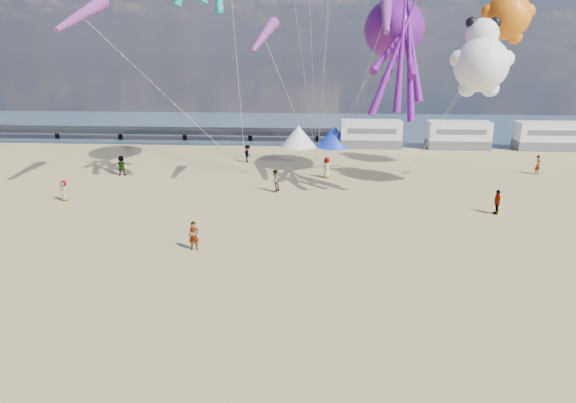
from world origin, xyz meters
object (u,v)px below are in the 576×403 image
object	(u,v)px
motorhome_0	(371,134)
kite_teddy_orange	(507,17)
tent_white	(298,136)
windsock_right	(263,36)
sandbag_c	(408,172)
sandbag_a	(246,172)
beachgoer_3	(497,202)
sandbag_b	(321,167)
windsock_left	(81,15)
standing_person	(194,236)
beachgoer_0	(327,168)
windsock_mid	(386,13)
motorhome_1	(458,135)
beachgoer_1	(275,181)
beachgoer_6	(64,191)
beachgoer_5	(538,165)
sandbag_e	(317,167)
kite_octopus_purple	(394,29)
beachgoer_4	(122,165)
beachgoer_2	(248,154)
sandbag_d	(336,166)
motorhome_2	(548,136)
kite_panda	(481,65)

from	to	relation	value
motorhome_0	kite_teddy_orange	bearing A→B (deg)	-52.96
tent_white	windsock_right	world-z (taller)	windsock_right
sandbag_c	sandbag_a	bearing A→B (deg)	-177.37
beachgoer_3	sandbag_b	xyz separation A→B (m)	(-11.79, 12.95, -0.73)
beachgoer_3	windsock_left	distance (m)	31.44
kite_teddy_orange	motorhome_0	bearing A→B (deg)	110.84
standing_person	beachgoer_0	distance (m)	18.31
tent_white	windsock_mid	world-z (taller)	windsock_mid
sandbag_b	windsock_left	xyz separation A→B (m)	(-17.03, -9.28, 12.75)
motorhome_0	standing_person	distance (m)	33.24
motorhome_1	windsock_left	size ratio (longest dim) A/B	1.04
beachgoer_1	beachgoer_6	world-z (taller)	beachgoer_1
beachgoer_5	sandbag_e	size ratio (longest dim) A/B	3.36
beachgoer_0	sandbag_c	distance (m)	7.51
motorhome_1	sandbag_b	xyz separation A→B (m)	(-14.92, -10.35, -1.39)
motorhome_0	kite_octopus_purple	distance (m)	17.68
beachgoer_4	windsock_mid	bearing A→B (deg)	160.09
beachgoer_2	kite_octopus_purple	size ratio (longest dim) A/B	0.15
sandbag_d	sandbag_e	distance (m)	1.96
tent_white	sandbag_c	xyz separation A→B (m)	(10.31, -12.16, -1.09)
motorhome_1	sandbag_d	world-z (taller)	motorhome_1
beachgoer_0	kite_octopus_purple	distance (m)	12.24
tent_white	kite_teddy_orange	distance (m)	24.26
beachgoer_0	beachgoer_6	world-z (taller)	beachgoer_0
motorhome_2	kite_teddy_orange	size ratio (longest dim) A/B	1.07
beachgoer_4	sandbag_b	xyz separation A→B (m)	(17.24, 4.10, -0.77)
motorhome_0	beachgoer_5	bearing A→B (deg)	-40.54
motorhome_1	standing_person	xyz separation A→B (m)	(-21.77, -30.88, -0.69)
motorhome_2	beachgoer_6	distance (m)	48.35
motorhome_2	beachgoer_1	xyz separation A→B (m)	(-27.91, -18.84, -0.63)
kite_octopus_purple	kite_teddy_orange	size ratio (longest dim) A/B	1.80
kite_octopus_purple	windsock_right	bearing A→B (deg)	-143.09
sandbag_b	sandbag_e	bearing A→B (deg)	-144.18
beachgoer_4	standing_person	bearing A→B (deg)	112.56
tent_white	sandbag_a	xyz separation A→B (m)	(-4.04, -12.82, -1.09)
standing_person	sandbag_d	distance (m)	22.63
beachgoer_5	sandbag_e	world-z (taller)	beachgoer_5
motorhome_1	beachgoer_6	bearing A→B (deg)	-146.39
standing_person	sandbag_e	size ratio (longest dim) A/B	3.25
beachgoer_0	kite_panda	bearing A→B (deg)	132.54
tent_white	beachgoer_2	size ratio (longest dim) A/B	2.37
beachgoer_4	windsock_right	world-z (taller)	windsock_right
kite_octopus_purple	beachgoer_6	bearing A→B (deg)	-148.84
motorhome_1	kite_octopus_purple	xyz separation A→B (m)	(-9.42, -14.19, 10.56)
beachgoer_2	sandbag_b	xyz separation A→B (m)	(7.09, -1.89, -0.73)
beachgoer_3	kite_panda	distance (m)	10.27
motorhome_0	tent_white	size ratio (longest dim) A/B	1.65
beachgoer_5	beachgoer_6	world-z (taller)	beachgoer_5
beachgoer_0	kite_octopus_purple	xyz separation A→B (m)	(4.99, -0.07, 11.17)
motorhome_2	beachgoer_0	bearing A→B (deg)	-149.45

